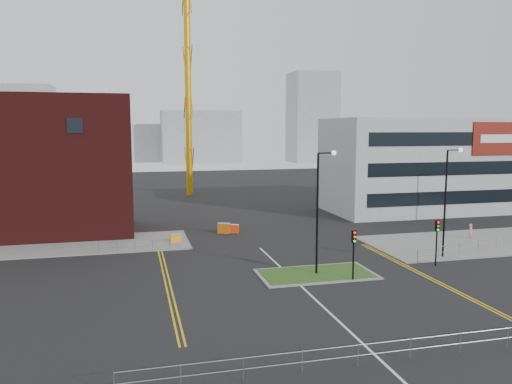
% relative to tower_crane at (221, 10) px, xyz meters
% --- Properties ---
extents(ground, '(200.00, 200.00, 0.00)m').
position_rel_tower_crane_xyz_m(ground, '(-3.05, -52.80, -28.80)').
color(ground, black).
rests_on(ground, ground).
extents(pavement_left, '(28.00, 8.00, 0.12)m').
position_rel_tower_crane_xyz_m(pavement_left, '(-23.05, -30.80, -28.74)').
color(pavement_left, slate).
rests_on(pavement_left, ground).
extents(pavement_right, '(24.00, 10.00, 0.12)m').
position_rel_tower_crane_xyz_m(pavement_right, '(18.95, -38.80, -28.74)').
color(pavement_right, slate).
rests_on(pavement_right, ground).
extents(island_kerb, '(8.60, 4.60, 0.08)m').
position_rel_tower_crane_xyz_m(island_kerb, '(-1.05, -44.80, -28.76)').
color(island_kerb, slate).
rests_on(island_kerb, ground).
extents(grass_island, '(8.00, 4.00, 0.12)m').
position_rel_tower_crane_xyz_m(grass_island, '(-1.05, -44.80, -28.74)').
color(grass_island, '#294B19').
rests_on(grass_island, ground).
extents(brick_building, '(24.20, 10.07, 14.24)m').
position_rel_tower_crane_xyz_m(brick_building, '(-26.03, -24.80, -21.95)').
color(brick_building, '#431110').
rests_on(brick_building, ground).
extents(office_block, '(25.00, 12.20, 12.00)m').
position_rel_tower_crane_xyz_m(office_block, '(22.95, -20.83, -22.80)').
color(office_block, '#9EA0A2').
rests_on(office_block, ground).
extents(tower_crane, '(49.00, 22.05, 42.02)m').
position_rel_tower_crane_xyz_m(tower_crane, '(0.00, 0.00, 0.00)').
color(tower_crane, orange).
rests_on(tower_crane, ground).
extents(streetlamp_island, '(1.46, 0.36, 9.18)m').
position_rel_tower_crane_xyz_m(streetlamp_island, '(-0.83, -44.80, -23.39)').
color(streetlamp_island, black).
rests_on(streetlamp_island, ground).
extents(streetlamp_right_near, '(1.46, 0.36, 9.18)m').
position_rel_tower_crane_xyz_m(streetlamp_right_near, '(11.17, -42.80, -23.39)').
color(streetlamp_right_near, black).
rests_on(streetlamp_right_near, ground).
extents(traffic_light_island, '(0.28, 0.33, 3.65)m').
position_rel_tower_crane_xyz_m(traffic_light_island, '(0.95, -46.82, -26.23)').
color(traffic_light_island, black).
rests_on(traffic_light_island, ground).
extents(traffic_light_right, '(0.28, 0.33, 3.65)m').
position_rel_tower_crane_xyz_m(traffic_light_right, '(8.95, -44.82, -26.23)').
color(traffic_light_right, black).
rests_on(traffic_light_right, ground).
extents(railing_front, '(24.05, 0.05, 1.10)m').
position_rel_tower_crane_xyz_m(railing_front, '(-3.05, -58.80, -28.02)').
color(railing_front, gray).
rests_on(railing_front, ground).
extents(railing_left, '(6.05, 0.05, 1.10)m').
position_rel_tower_crane_xyz_m(railing_left, '(-14.05, -34.80, -28.06)').
color(railing_left, gray).
rests_on(railing_left, ground).
extents(railing_right, '(19.05, 5.05, 1.10)m').
position_rel_tower_crane_xyz_m(railing_right, '(17.45, -41.30, -28.02)').
color(railing_right, gray).
rests_on(railing_right, ground).
extents(centre_line, '(0.15, 30.00, 0.01)m').
position_rel_tower_crane_xyz_m(centre_line, '(-3.05, -50.80, -28.80)').
color(centre_line, silver).
rests_on(centre_line, ground).
extents(yellow_left_a, '(0.12, 24.00, 0.01)m').
position_rel_tower_crane_xyz_m(yellow_left_a, '(-12.05, -42.80, -28.80)').
color(yellow_left_a, gold).
rests_on(yellow_left_a, ground).
extents(yellow_left_b, '(0.12, 24.00, 0.01)m').
position_rel_tower_crane_xyz_m(yellow_left_b, '(-11.75, -42.80, -28.80)').
color(yellow_left_b, gold).
rests_on(yellow_left_b, ground).
extents(yellow_right_a, '(0.12, 20.00, 0.01)m').
position_rel_tower_crane_xyz_m(yellow_right_a, '(6.45, -46.80, -28.80)').
color(yellow_right_a, gold).
rests_on(yellow_right_a, ground).
extents(yellow_right_b, '(0.12, 20.00, 0.01)m').
position_rel_tower_crane_xyz_m(yellow_right_b, '(6.75, -46.80, -28.80)').
color(yellow_right_b, gold).
rests_on(yellow_right_b, ground).
extents(skyline_a, '(18.00, 12.00, 22.00)m').
position_rel_tower_crane_xyz_m(skyline_a, '(-43.05, 67.20, -17.80)').
color(skyline_a, gray).
rests_on(skyline_a, ground).
extents(skyline_b, '(24.00, 12.00, 16.00)m').
position_rel_tower_crane_xyz_m(skyline_b, '(6.95, 77.20, -20.80)').
color(skyline_b, gray).
rests_on(skyline_b, ground).
extents(skyline_c, '(14.00, 12.00, 28.00)m').
position_rel_tower_crane_xyz_m(skyline_c, '(41.95, 72.20, -14.80)').
color(skyline_c, gray).
rests_on(skyline_c, ground).
extents(skyline_d, '(30.00, 12.00, 12.00)m').
position_rel_tower_crane_xyz_m(skyline_d, '(-11.05, 87.20, -22.80)').
color(skyline_d, gray).
rests_on(skyline_d, ground).
extents(pedestrian, '(0.70, 0.64, 1.60)m').
position_rel_tower_crane_xyz_m(pedestrian, '(17.59, -37.61, -28.00)').
color(pedestrian, pink).
rests_on(pedestrian, ground).
extents(barrier_left, '(1.09, 0.52, 0.88)m').
position_rel_tower_crane_xyz_m(barrier_left, '(-10.28, -31.99, -28.32)').
color(barrier_left, orange).
rests_on(barrier_left, ground).
extents(barrier_mid, '(1.35, 0.85, 1.08)m').
position_rel_tower_crane_xyz_m(barrier_mid, '(-5.08, -28.80, -28.22)').
color(barrier_mid, '#C7570B').
rests_on(barrier_mid, ground).
extents(barrier_right, '(1.13, 0.67, 0.90)m').
position_rel_tower_crane_xyz_m(barrier_right, '(-4.05, -28.80, -28.31)').
color(barrier_right, '#F4350D').
rests_on(barrier_right, ground).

